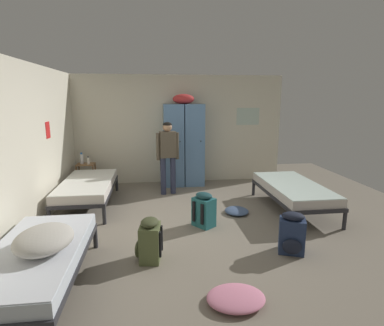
# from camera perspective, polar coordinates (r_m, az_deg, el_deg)

# --- Properties ---
(ground_plane) EXTENTS (8.46, 8.46, 0.00)m
(ground_plane) POSITION_cam_1_polar(r_m,az_deg,el_deg) (5.08, 0.39, -11.16)
(ground_plane) COLOR gray
(room_backdrop) EXTENTS (4.91, 5.35, 2.50)m
(room_backdrop) POSITION_cam_1_polar(r_m,az_deg,el_deg) (6.00, -13.28, 4.52)
(room_backdrop) COLOR beige
(room_backdrop) RESTS_ON ground_plane
(locker_bank) EXTENTS (0.90, 0.55, 2.07)m
(locker_bank) POSITION_cam_1_polar(r_m,az_deg,el_deg) (7.11, -1.53, 3.64)
(locker_bank) COLOR #5B84B2
(locker_bank) RESTS_ON ground_plane
(shelf_unit) EXTENTS (0.38, 0.30, 0.57)m
(shelf_unit) POSITION_cam_1_polar(r_m,az_deg,el_deg) (7.24, -18.81, -1.88)
(shelf_unit) COLOR brown
(shelf_unit) RESTS_ON ground_plane
(bed_left_rear) EXTENTS (0.90, 1.90, 0.49)m
(bed_left_rear) POSITION_cam_1_polar(r_m,az_deg,el_deg) (6.09, -18.62, -4.07)
(bed_left_rear) COLOR #28282D
(bed_left_rear) RESTS_ON ground_plane
(bed_right) EXTENTS (0.90, 1.90, 0.49)m
(bed_right) POSITION_cam_1_polar(r_m,az_deg,el_deg) (5.86, 18.05, -4.64)
(bed_right) COLOR #28282D
(bed_right) RESTS_ON ground_plane
(bed_left_front) EXTENTS (0.90, 1.90, 0.49)m
(bed_left_front) POSITION_cam_1_polar(r_m,az_deg,el_deg) (3.70, -26.70, -15.25)
(bed_left_front) COLOR #28282D
(bed_left_front) RESTS_ON ground_plane
(bedding_heap) EXTENTS (0.56, 0.70, 0.22)m
(bedding_heap) POSITION_cam_1_polar(r_m,az_deg,el_deg) (3.54, -25.50, -12.48)
(bedding_heap) COLOR #B7B2A8
(bedding_heap) RESTS_ON bed_left_front
(person_traveler) EXTENTS (0.47, 0.24, 1.51)m
(person_traveler) POSITION_cam_1_polar(r_m,az_deg,el_deg) (6.41, -4.47, 2.17)
(person_traveler) COLOR #2D334C
(person_traveler) RESTS_ON ground_plane
(water_bottle) EXTENTS (0.07, 0.07, 0.25)m
(water_bottle) POSITION_cam_1_polar(r_m,az_deg,el_deg) (7.21, -19.58, 0.75)
(water_bottle) COLOR white
(water_bottle) RESTS_ON shelf_unit
(lotion_bottle) EXTENTS (0.06, 0.06, 0.18)m
(lotion_bottle) POSITION_cam_1_polar(r_m,az_deg,el_deg) (7.12, -18.48, 0.43)
(lotion_bottle) COLOR white
(lotion_bottle) RESTS_ON shelf_unit
(backpack_teal) EXTENTS (0.42, 0.41, 0.55)m
(backpack_teal) POSITION_cam_1_polar(r_m,az_deg,el_deg) (4.94, 2.27, -8.63)
(backpack_teal) COLOR #23666B
(backpack_teal) RESTS_ON ground_plane
(backpack_navy) EXTENTS (0.39, 0.40, 0.55)m
(backpack_navy) POSITION_cam_1_polar(r_m,az_deg,el_deg) (4.33, 17.85, -12.28)
(backpack_navy) COLOR navy
(backpack_navy) RESTS_ON ground_plane
(backpack_olive) EXTENTS (0.36, 0.35, 0.55)m
(backpack_olive) POSITION_cam_1_polar(r_m,az_deg,el_deg) (3.99, -7.84, -13.91)
(backpack_olive) COLOR #566038
(backpack_olive) RESTS_ON ground_plane
(clothes_pile_pink) EXTENTS (0.59, 0.48, 0.10)m
(clothes_pile_pink) POSITION_cam_1_polar(r_m,az_deg,el_deg) (3.38, 8.06, -23.30)
(clothes_pile_pink) COLOR pink
(clothes_pile_pink) RESTS_ON ground_plane
(clothes_pile_denim) EXTENTS (0.41, 0.45, 0.09)m
(clothes_pile_denim) POSITION_cam_1_polar(r_m,az_deg,el_deg) (5.57, 8.19, -8.68)
(clothes_pile_denim) COLOR #42567A
(clothes_pile_denim) RESTS_ON ground_plane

